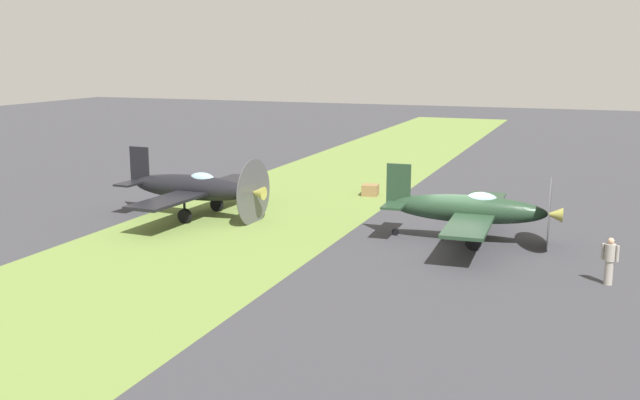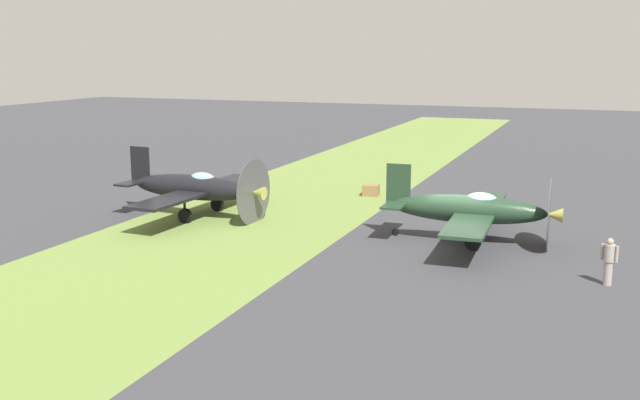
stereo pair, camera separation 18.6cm
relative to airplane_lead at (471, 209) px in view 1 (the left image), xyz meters
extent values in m
plane|color=#38383D|center=(-0.31, -0.73, -1.44)|extent=(160.00, 160.00, 0.00)
cube|color=olive|center=(-0.31, -10.98, -1.44)|extent=(120.00, 11.00, 0.01)
ellipsoid|color=#233D28|center=(0.01, -0.16, 0.01)|extent=(1.48, 6.83, 1.24)
cube|color=#233D28|center=(-0.01, 0.24, -0.14)|extent=(9.64, 2.03, 0.14)
cube|color=#233D28|center=(0.11, -3.25, 0.90)|extent=(0.14, 1.10, 1.90)
cube|color=#233D28|center=(0.11, -3.25, 0.11)|extent=(3.23, 1.01, 0.10)
cone|color=#B7B24C|center=(-0.12, 3.49, 0.01)|extent=(0.66, 0.72, 0.64)
cylinder|color=#4C4C51|center=(-0.12, 3.29, 0.01)|extent=(3.20, 0.15, 3.20)
ellipsoid|color=#8CB2C6|center=(-0.02, 0.44, 0.44)|extent=(0.75, 1.42, 0.70)
cylinder|color=black|center=(-1.46, 0.29, -1.10)|extent=(0.24, 0.69, 0.68)
cylinder|color=black|center=(-1.46, 0.29, -0.62)|extent=(0.12, 0.12, 0.96)
cylinder|color=black|center=(1.44, 0.39, -1.10)|extent=(0.24, 0.69, 0.68)
cylinder|color=black|center=(1.44, 0.39, -0.62)|extent=(0.12, 0.12, 0.96)
cylinder|color=black|center=(0.12, -3.35, -1.28)|extent=(0.13, 0.32, 0.32)
ellipsoid|color=black|center=(-0.09, -14.02, 0.04)|extent=(1.63, 7.03, 1.27)
cube|color=black|center=(-0.07, -13.61, -0.11)|extent=(9.92, 2.25, 0.14)
cube|color=black|center=(-0.26, -17.20, 0.97)|extent=(0.16, 1.13, 1.95)
cube|color=black|center=(-0.26, -17.20, 0.15)|extent=(3.32, 1.09, 0.10)
cone|color=#B7B24C|center=(0.10, -10.28, 0.04)|extent=(0.69, 0.75, 0.66)
cylinder|color=#4C4C51|center=(0.09, -10.49, 0.04)|extent=(3.28, 0.21, 3.28)
ellipsoid|color=#8CB2C6|center=(-0.06, -13.41, 0.49)|extent=(0.79, 1.47, 0.72)
cylinder|color=black|center=(-1.55, -13.43, -1.09)|extent=(0.26, 0.71, 0.70)
cylinder|color=black|center=(-1.55, -13.43, -0.60)|extent=(0.12, 0.12, 0.98)
cylinder|color=black|center=(1.42, -13.58, -1.09)|extent=(0.26, 0.71, 0.70)
cylinder|color=black|center=(1.42, -13.58, -0.60)|extent=(0.12, 0.12, 0.98)
cylinder|color=black|center=(-0.26, -17.30, -1.28)|extent=(0.14, 0.33, 0.33)
cylinder|color=#9E998E|center=(4.42, 5.68, -1.00)|extent=(0.30, 0.30, 0.88)
cylinder|color=#9E998E|center=(4.42, 5.68, -0.25)|extent=(0.38, 0.38, 0.62)
sphere|color=tan|center=(4.42, 5.68, 0.17)|extent=(0.23, 0.23, 0.23)
cylinder|color=#9E998E|center=(4.33, 5.44, -0.25)|extent=(0.11, 0.11, 0.59)
cylinder|color=#9E998E|center=(4.51, 5.93, -0.25)|extent=(0.11, 0.11, 0.59)
cube|color=olive|center=(-8.52, -7.17, -1.12)|extent=(1.00, 1.00, 0.64)
camera|label=1|loc=(31.87, 5.01, 6.81)|focal=41.48mm
camera|label=2|loc=(31.80, 5.19, 6.81)|focal=41.48mm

